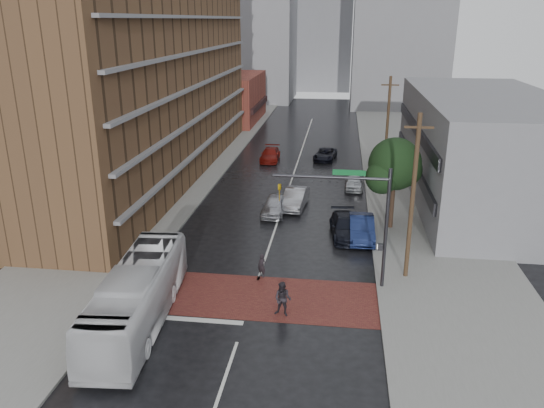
% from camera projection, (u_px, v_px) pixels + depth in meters
% --- Properties ---
extents(ground, '(160.00, 160.00, 0.00)m').
position_uv_depth(ground, '(251.00, 301.00, 29.41)').
color(ground, black).
rests_on(ground, ground).
extents(crosswalk, '(14.00, 5.00, 0.02)m').
position_uv_depth(crosswalk, '(252.00, 297.00, 29.88)').
color(crosswalk, brown).
rests_on(crosswalk, ground).
extents(sidewalk_west, '(9.00, 90.00, 0.15)m').
position_uv_depth(sidewalk_west, '(181.00, 171.00, 54.20)').
color(sidewalk_west, gray).
rests_on(sidewalk_west, ground).
extents(sidewalk_east, '(9.00, 90.00, 0.15)m').
position_uv_depth(sidewalk_east, '(411.00, 180.00, 51.37)').
color(sidewalk_east, gray).
rests_on(sidewalk_east, ground).
extents(apartment_block, '(10.00, 44.00, 28.00)m').
position_uv_depth(apartment_block, '(143.00, 28.00, 48.98)').
color(apartment_block, brown).
rests_on(apartment_block, ground).
extents(storefront_west, '(8.00, 16.00, 7.00)m').
position_uv_depth(storefront_west, '(232.00, 98.00, 80.28)').
color(storefront_west, brown).
rests_on(storefront_west, ground).
extents(building_east, '(11.00, 26.00, 9.00)m').
position_uv_depth(building_east, '(483.00, 149.00, 44.62)').
color(building_east, gray).
rests_on(building_east, ground).
extents(distant_tower_west, '(18.00, 16.00, 32.00)m').
position_uv_depth(distant_tower_west, '(246.00, 12.00, 98.87)').
color(distant_tower_west, gray).
rests_on(distant_tower_west, ground).
extents(distant_tower_center, '(12.00, 10.00, 24.00)m').
position_uv_depth(distant_tower_center, '(324.00, 33.00, 114.38)').
color(distant_tower_center, gray).
rests_on(distant_tower_center, ground).
extents(street_tree, '(4.20, 4.10, 6.90)m').
position_uv_depth(street_tree, '(395.00, 167.00, 38.07)').
color(street_tree, '#332319').
rests_on(street_tree, ground).
extents(signal_mast, '(6.50, 0.30, 7.20)m').
position_uv_depth(signal_mast, '(361.00, 211.00, 29.47)').
color(signal_mast, '#2D2D33').
rests_on(signal_mast, ground).
extents(utility_pole_near, '(1.60, 0.26, 10.00)m').
position_uv_depth(utility_pole_near, '(413.00, 197.00, 30.38)').
color(utility_pole_near, '#473321').
rests_on(utility_pole_near, ground).
extents(utility_pole_far, '(1.60, 0.26, 10.00)m').
position_uv_depth(utility_pole_far, '(387.00, 130.00, 49.10)').
color(utility_pole_far, '#473321').
rests_on(utility_pole_far, ground).
extents(transit_bus, '(3.48, 11.43, 3.14)m').
position_uv_depth(transit_bus, '(138.00, 296.00, 26.83)').
color(transit_bus, silver).
rests_on(transit_bus, ground).
extents(pedestrian_a, '(0.64, 0.55, 1.48)m').
position_uv_depth(pedestrian_a, '(262.00, 266.00, 31.95)').
color(pedestrian_a, black).
rests_on(pedestrian_a, ground).
extents(pedestrian_b, '(1.07, 0.91, 1.92)m').
position_uv_depth(pedestrian_b, '(283.00, 299.00, 27.70)').
color(pedestrian_b, black).
rests_on(pedestrian_b, ground).
extents(car_travel_a, '(1.92, 4.41, 1.48)m').
position_uv_depth(car_travel_a, '(274.00, 205.00, 42.33)').
color(car_travel_a, '#AAABB2').
rests_on(car_travel_a, ground).
extents(car_travel_b, '(2.14, 4.97, 1.59)m').
position_uv_depth(car_travel_b, '(295.00, 198.00, 43.82)').
color(car_travel_b, '#A5A6AC').
rests_on(car_travel_b, ground).
extents(car_travel_c, '(2.03, 4.80, 1.38)m').
position_uv_depth(car_travel_c, '(270.00, 155.00, 58.43)').
color(car_travel_c, maroon).
rests_on(car_travel_c, ground).
extents(suv_travel, '(2.76, 4.81, 1.26)m').
position_uv_depth(suv_travel, '(325.00, 154.00, 58.77)').
color(suv_travel, black).
rests_on(suv_travel, ground).
extents(car_parked_near, '(1.82, 4.95, 1.62)m').
position_uv_depth(car_parked_near, '(361.00, 228.00, 37.55)').
color(car_parked_near, '#16224D').
rests_on(car_parked_near, ground).
extents(car_parked_mid, '(2.61, 5.27, 1.47)m').
position_uv_depth(car_parked_mid, '(346.00, 227.00, 37.96)').
color(car_parked_mid, black).
rests_on(car_parked_mid, ground).
extents(car_parked_far, '(1.81, 4.23, 1.43)m').
position_uv_depth(car_parked_far, '(354.00, 181.00, 48.80)').
color(car_parked_far, '#B4B9BD').
rests_on(car_parked_far, ground).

